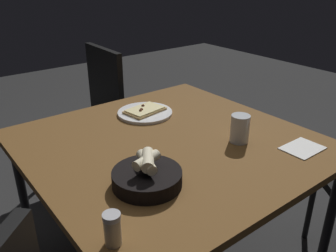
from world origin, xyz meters
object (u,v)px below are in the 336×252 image
(chair_near, at_px, (91,110))
(dining_table, at_px, (169,152))
(pizza_plate, at_px, (145,112))
(beer_glass, at_px, (240,130))
(pepper_shaker, at_px, (113,231))
(bread_basket, at_px, (147,176))

(chair_near, bearing_deg, dining_table, 84.14)
(dining_table, distance_m, pizza_plate, 0.32)
(beer_glass, height_order, pepper_shaker, beer_glass)
(pepper_shaker, height_order, chair_near, chair_near)
(pizza_plate, relative_size, beer_glass, 2.30)
(pepper_shaker, bearing_deg, chair_near, -113.56)
(pepper_shaker, bearing_deg, dining_table, -141.81)
(bread_basket, height_order, pepper_shaker, bread_basket)
(beer_glass, height_order, chair_near, chair_near)
(pizza_plate, bearing_deg, dining_table, 74.53)
(pizza_plate, distance_m, pepper_shaker, 0.88)
(dining_table, relative_size, pepper_shaker, 11.79)
(pizza_plate, height_order, beer_glass, beer_glass)
(bread_basket, height_order, beer_glass, beer_glass)
(bread_basket, bearing_deg, chair_near, -107.08)
(dining_table, height_order, pepper_shaker, pepper_shaker)
(dining_table, relative_size, pizza_plate, 4.19)
(beer_glass, relative_size, pepper_shaker, 1.22)
(pizza_plate, relative_size, bread_basket, 1.15)
(pepper_shaker, distance_m, chair_near, 1.46)
(pizza_plate, height_order, chair_near, chair_near)
(bread_basket, distance_m, beer_glass, 0.48)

